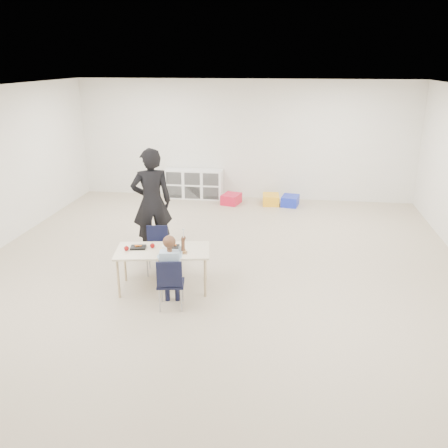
# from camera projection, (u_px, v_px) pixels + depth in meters

# --- Properties ---
(room) EXTENTS (9.00, 9.02, 2.80)m
(room) POSITION_uv_depth(u_px,v_px,m) (214.00, 189.00, 7.01)
(room) COLOR #B8A78E
(room) RESTS_ON ground
(table) EXTENTS (1.43, 0.89, 0.61)m
(table) POSITION_uv_depth(u_px,v_px,m) (164.00, 269.00, 6.93)
(table) COLOR #F7E5C5
(table) RESTS_ON ground
(chair_near) EXTENTS (0.41, 0.39, 0.74)m
(chair_near) POSITION_uv_depth(u_px,v_px,m) (171.00, 282.00, 6.39)
(chair_near) COLOR black
(chair_near) RESTS_ON ground
(chair_far) EXTENTS (0.41, 0.39, 0.74)m
(chair_far) POSITION_uv_depth(u_px,v_px,m) (157.00, 251.00, 7.43)
(chair_far) COLOR black
(chair_far) RESTS_ON ground
(child) EXTENTS (0.57, 0.57, 1.16)m
(child) POSITION_uv_depth(u_px,v_px,m) (170.00, 268.00, 6.32)
(child) COLOR #B9D7FB
(child) RESTS_ON chair_near
(lunch_tray_near) EXTENTS (0.24, 0.19, 0.03)m
(lunch_tray_near) POSITION_uv_depth(u_px,v_px,m) (172.00, 247.00, 6.89)
(lunch_tray_near) COLOR black
(lunch_tray_near) RESTS_ON table
(lunch_tray_far) EXTENTS (0.24, 0.19, 0.03)m
(lunch_tray_far) POSITION_uv_depth(u_px,v_px,m) (138.00, 247.00, 6.88)
(lunch_tray_far) COLOR black
(lunch_tray_far) RESTS_ON table
(milk_carton) EXTENTS (0.08, 0.08, 0.10)m
(milk_carton) POSITION_uv_depth(u_px,v_px,m) (165.00, 250.00, 6.71)
(milk_carton) COLOR white
(milk_carton) RESTS_ON table
(bread_roll) EXTENTS (0.09, 0.09, 0.07)m
(bread_roll) POSITION_uv_depth(u_px,v_px,m) (183.00, 251.00, 6.71)
(bread_roll) COLOR tan
(bread_roll) RESTS_ON table
(apple_near) EXTENTS (0.07, 0.07, 0.07)m
(apple_near) POSITION_uv_depth(u_px,v_px,m) (152.00, 246.00, 6.88)
(apple_near) COLOR maroon
(apple_near) RESTS_ON table
(apple_far) EXTENTS (0.07, 0.07, 0.07)m
(apple_far) POSITION_uv_depth(u_px,v_px,m) (126.00, 248.00, 6.78)
(apple_far) COLOR maroon
(apple_far) RESTS_ON table
(cubby_shelf) EXTENTS (1.40, 0.40, 0.70)m
(cubby_shelf) POSITION_uv_depth(u_px,v_px,m) (194.00, 184.00, 11.52)
(cubby_shelf) COLOR white
(cubby_shelf) RESTS_ON ground
(adult) EXTENTS (0.80, 0.67, 1.86)m
(adult) POSITION_uv_depth(u_px,v_px,m) (152.00, 202.00, 7.99)
(adult) COLOR black
(adult) RESTS_ON ground
(bin_red) EXTENTS (0.48, 0.55, 0.23)m
(bin_red) POSITION_uv_depth(u_px,v_px,m) (231.00, 199.00, 11.11)
(bin_red) COLOR red
(bin_red) RESTS_ON ground
(bin_yellow) EXTENTS (0.40, 0.50, 0.23)m
(bin_yellow) POSITION_uv_depth(u_px,v_px,m) (271.00, 199.00, 11.07)
(bin_yellow) COLOR #FFAF1A
(bin_yellow) RESTS_ON ground
(bin_blue) EXTENTS (0.44, 0.52, 0.23)m
(bin_blue) POSITION_uv_depth(u_px,v_px,m) (290.00, 201.00, 10.97)
(bin_blue) COLOR #182ABB
(bin_blue) RESTS_ON ground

